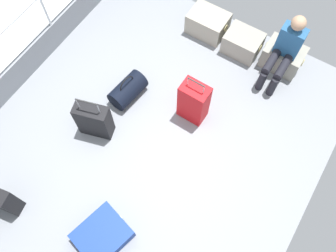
{
  "coord_description": "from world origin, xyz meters",
  "views": [
    {
      "loc": [
        1.24,
        -1.46,
        4.64
      ],
      "look_at": [
        0.14,
        0.28,
        0.25
      ],
      "focal_mm": 38.61,
      "sensor_mm": 36.0,
      "label": 1
    }
  ],
  "objects": [
    {
      "name": "ground_plane",
      "position": [
        0.0,
        0.0,
        -0.03
      ],
      "size": [
        4.4,
        5.2,
        0.06
      ],
      "primitive_type": "cube",
      "color": "gray"
    },
    {
      "name": "gunwale_port",
      "position": [
        -2.17,
        0.0,
        0.23
      ],
      "size": [
        0.06,
        5.2,
        0.45
      ],
      "primitive_type": "cube",
      "color": "gray",
      "rests_on": "ground_plane"
    },
    {
      "name": "railing_port",
      "position": [
        -2.17,
        0.0,
        0.78
      ],
      "size": [
        0.04,
        4.2,
        1.02
      ],
      "color": "silver",
      "rests_on": "ground_plane"
    },
    {
      "name": "cargo_crate_0",
      "position": [
        -0.3,
        2.16,
        0.18
      ],
      "size": [
        0.63,
        0.44,
        0.37
      ],
      "color": "#9E9989",
      "rests_on": "ground_plane"
    },
    {
      "name": "cargo_crate_1",
      "position": [
        0.34,
        2.12,
        0.17
      ],
      "size": [
        0.58,
        0.43,
        0.35
      ],
      "color": "gray",
      "rests_on": "ground_plane"
    },
    {
      "name": "cargo_crate_2",
      "position": [
        0.97,
        2.2,
        0.19
      ],
      "size": [
        0.61,
        0.42,
        0.38
      ],
      "color": "gray",
      "rests_on": "ground_plane"
    },
    {
      "name": "passenger_seated",
      "position": [
        0.97,
        2.01,
        0.56
      ],
      "size": [
        0.34,
        0.66,
        1.08
      ],
      "color": "#26598C",
      "rests_on": "ground_plane"
    },
    {
      "name": "suitcase_0",
      "position": [
        0.21,
        -1.33,
        0.1
      ],
      "size": [
        0.66,
        0.72,
        0.21
      ],
      "color": "navy",
      "rests_on": "ground_plane"
    },
    {
      "name": "suitcase_1",
      "position": [
        -0.73,
        -0.2,
        0.31
      ],
      "size": [
        0.49,
        0.33,
        0.83
      ],
      "color": "black",
      "rests_on": "ground_plane"
    },
    {
      "name": "suitcase_2",
      "position": [
        0.27,
        0.73,
        0.35
      ],
      "size": [
        0.38,
        0.26,
        0.86
      ],
      "color": "red",
      "rests_on": "ground_plane"
    },
    {
      "name": "duffel_bag",
      "position": [
        -0.68,
        0.5,
        0.16
      ],
      "size": [
        0.38,
        0.59,
        0.45
      ],
      "color": "black",
      "rests_on": "ground_plane"
    }
  ]
}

